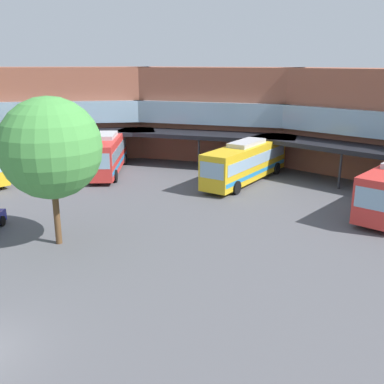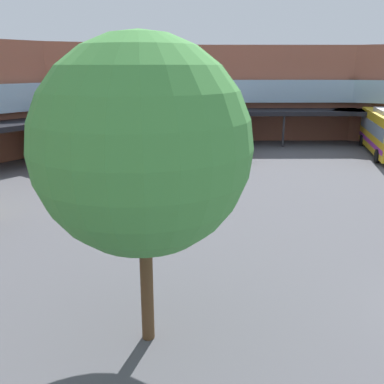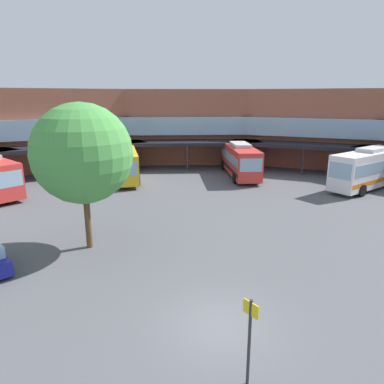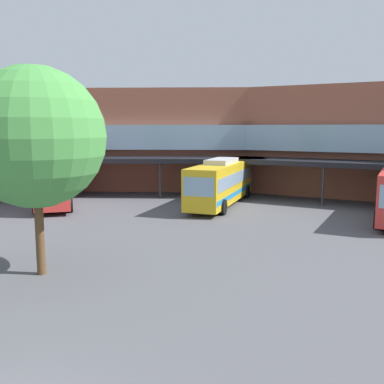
{
  "view_description": "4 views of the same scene",
  "coord_description": "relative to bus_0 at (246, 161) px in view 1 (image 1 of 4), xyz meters",
  "views": [
    {
      "loc": [
        15.39,
        -4.65,
        10.26
      ],
      "look_at": [
        -2.81,
        15.0,
        2.38
      ],
      "focal_mm": 41.85,
      "sensor_mm": 36.0,
      "label": 1
    },
    {
      "loc": [
        -14.47,
        0.22,
        7.64
      ],
      "look_at": [
        -1.51,
        10.37,
        2.74
      ],
      "focal_mm": 39.89,
      "sensor_mm": 36.0,
      "label": 2
    },
    {
      "loc": [
        -1.7,
        -12.14,
        8.75
      ],
      "look_at": [
        -0.47,
        11.24,
        2.41
      ],
      "focal_mm": 33.18,
      "sensor_mm": 36.0,
      "label": 3
    },
    {
      "loc": [
        7.08,
        -4.84,
        6.04
      ],
      "look_at": [
        -2.48,
        13.04,
        3.07
      ],
      "focal_mm": 41.49,
      "sensor_mm": 36.0,
      "label": 4
    }
  ],
  "objects": [
    {
      "name": "bus_4",
      "position": [
        -11.51,
        -6.32,
        0.07
      ],
      "size": [
        8.89,
        9.05,
        3.75
      ],
      "rotation": [
        0.0,
        0.0,
        5.48
      ],
      "color": "red",
      "rests_on": "ground"
    },
    {
      "name": "bus_0",
      "position": [
        0.0,
        0.0,
        0.0
      ],
      "size": [
        4.27,
        11.92,
        3.62
      ],
      "rotation": [
        0.0,
        0.0,
        4.87
      ],
      "color": "gold",
      "rests_on": "ground"
    },
    {
      "name": "plaza_tree",
      "position": [
        0.31,
        -18.73,
        3.81
      ],
      "size": [
        5.66,
        5.66,
        8.48
      ],
      "color": "brown",
      "rests_on": "ground"
    },
    {
      "name": "station_building",
      "position": [
        7.1,
        -3.29,
        2.99
      ],
      "size": [
        81.09,
        41.8,
        9.61
      ],
      "color": "#93543F",
      "rests_on": "ground"
    }
  ]
}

